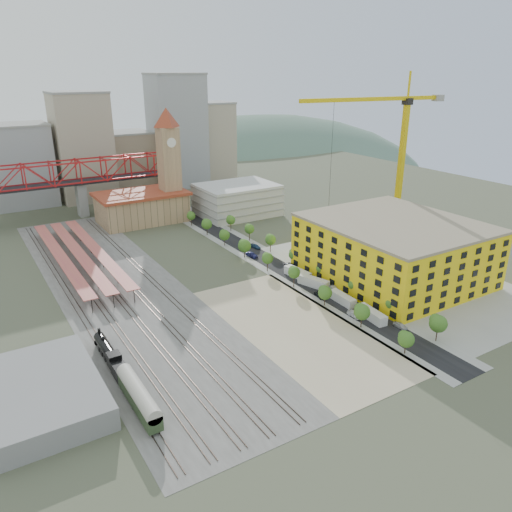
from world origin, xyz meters
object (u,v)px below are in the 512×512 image
coach (139,397)px  site_trailer_b (342,299)px  locomotive (110,355)px  site_trailer_d (298,273)px  site_trailer_c (313,282)px  construction_building (394,250)px  tower_crane (395,141)px  car_0 (355,314)px  clock_tower (169,154)px  site_trailer_a (371,315)px

coach → site_trailer_b: size_ratio=1.91×
locomotive → coach: 19.74m
locomotive → site_trailer_d: 68.41m
locomotive → site_trailer_c: bearing=8.4°
construction_building → tower_crane: bearing=47.8°
locomotive → site_trailer_c: size_ratio=2.13×
coach → site_trailer_c: 72.27m
construction_building → car_0: (-29.00, -14.78, -8.60)m
clock_tower → site_trailer_d: clock_tower is taller
clock_tower → locomotive: 120.69m
locomotive → tower_crane: size_ratio=0.35×
construction_building → coach: 94.84m
construction_building → clock_tower: bearing=108.8°
site_trailer_d → construction_building: bearing=-37.9°
site_trailer_d → car_0: bearing=-102.6°
site_trailer_b → tower_crane: bearing=34.8°
tower_crane → site_trailer_c: 64.82m
site_trailer_c → site_trailer_d: (0.00, 8.31, -0.00)m
clock_tower → site_trailer_a: bearing=-86.1°
site_trailer_a → site_trailer_d: (0.00, 33.64, 0.03)m
construction_building → site_trailer_a: 32.67m
clock_tower → site_trailer_c: 97.00m
construction_building → tower_crane: tower_crane is taller
construction_building → site_trailer_d: bearing=149.1°
clock_tower → locomotive: size_ratio=2.39×
construction_building → locomotive: size_ratio=2.32×
site_trailer_b → site_trailer_c: site_trailer_c is taller
site_trailer_a → site_trailer_b: size_ratio=1.05×
construction_building → site_trailer_b: 27.95m
site_trailer_b → car_0: site_trailer_b is taller
clock_tower → coach: 137.63m
locomotive → tower_crane: tower_crane is taller
clock_tower → site_trailer_d: bearing=-84.6°
site_trailer_c → site_trailer_b: bearing=-107.8°
site_trailer_a → site_trailer_d: site_trailer_d is taller
coach → tower_crane: 130.25m
car_0 → clock_tower: bearing=98.3°
coach → locomotive: bearing=90.0°
coach → site_trailer_b: coach is taller
clock_tower → construction_building: clock_tower is taller
clock_tower → tower_crane: tower_crane is taller
construction_building → tower_crane: size_ratio=0.81×
construction_building → locomotive: construction_building is taller
tower_crane → site_trailer_b: 70.02m
coach → site_trailer_c: (66.00, 29.40, -1.63)m
clock_tower → site_trailer_d: (8.00, -84.43, -27.30)m
coach → site_trailer_b: 67.90m
site_trailer_a → site_trailer_c: bearing=94.6°
coach → site_trailer_d: 76.03m
site_trailer_d → site_trailer_c: bearing=-97.0°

